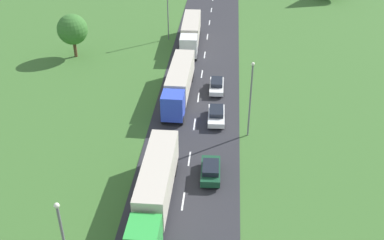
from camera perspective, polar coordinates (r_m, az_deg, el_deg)
road at (r=48.29m, az=-0.08°, el=-3.17°), size 10.00×140.00×0.06m
lane_marking_centre at (r=46.14m, az=-0.35°, el=-5.00°), size 0.16×123.28×0.01m
truck_lead at (r=39.78m, az=-4.53°, el=-8.23°), size 2.55×13.45×3.74m
truck_second at (r=56.18m, az=-1.60°, el=4.67°), size 2.70×13.29×3.56m
truck_third at (r=71.44m, az=-0.16°, el=10.75°), size 2.79×12.52×3.58m
car_second at (r=43.64m, az=2.30°, el=-6.21°), size 1.91×4.14×1.51m
car_third at (r=52.10m, az=3.01°, el=0.65°), size 1.95×4.41×1.41m
car_fourth at (r=58.41m, az=3.04°, el=4.28°), size 1.81×4.32×1.38m
lamppost_second at (r=47.92m, az=7.21°, el=2.91°), size 0.36×0.36×8.57m
lamppost_third at (r=73.02m, az=-2.99°, el=13.32°), size 0.36×0.36×8.40m
tree_oak at (r=68.88m, az=-14.49°, el=10.72°), size 4.32×4.32×6.31m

